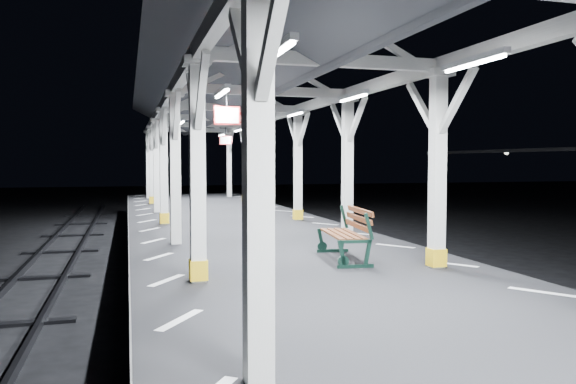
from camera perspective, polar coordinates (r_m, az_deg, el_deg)
name	(u,v)px	position (r m, az deg, el deg)	size (l,w,h in m)	color
ground	(378,383)	(7.55, 9.12, -18.65)	(120.00, 120.00, 0.00)	black
platform	(378,344)	(7.38, 9.16, -15.04)	(6.00, 50.00, 1.00)	black
hazard_stripes_left	(180,320)	(6.61, -10.92, -12.65)	(1.00, 48.00, 0.01)	silver
hazard_stripes_right	(542,292)	(8.55, 24.43, -9.25)	(1.00, 48.00, 0.01)	silver
canopy	(382,16)	(7.22, 9.50, 17.22)	(5.40, 49.00, 4.65)	silver
bench_mid	(348,232)	(10.34, 6.16, -4.08)	(0.86, 1.81, 0.94)	black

